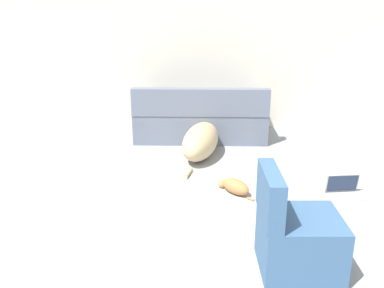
% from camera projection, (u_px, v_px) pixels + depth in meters
% --- Properties ---
extents(wall_back, '(7.17, 0.06, 2.71)m').
position_uv_depth(wall_back, '(180.00, 41.00, 6.48)').
color(wall_back, silver).
rests_on(wall_back, ground_plane).
extents(couch, '(1.94, 0.95, 0.81)m').
position_uv_depth(couch, '(200.00, 120.00, 6.30)').
color(couch, slate).
rests_on(couch, ground_plane).
extents(dog, '(0.68, 1.48, 0.43)m').
position_uv_depth(dog, '(201.00, 140.00, 5.61)').
color(dog, tan).
rests_on(dog, ground_plane).
extents(cat, '(0.37, 0.43, 0.16)m').
position_uv_depth(cat, '(234.00, 186.00, 4.55)').
color(cat, '#BC7A47').
rests_on(cat, ground_plane).
extents(laptop_open, '(0.37, 0.27, 0.22)m').
position_uv_depth(laptop_open, '(343.00, 189.00, 4.51)').
color(laptop_open, '#B7B7BC').
rests_on(laptop_open, ground_plane).
extents(side_chair, '(0.62, 0.57, 0.81)m').
position_uv_depth(side_chair, '(295.00, 237.00, 3.21)').
color(side_chair, '#385B84').
rests_on(side_chair, ground_plane).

